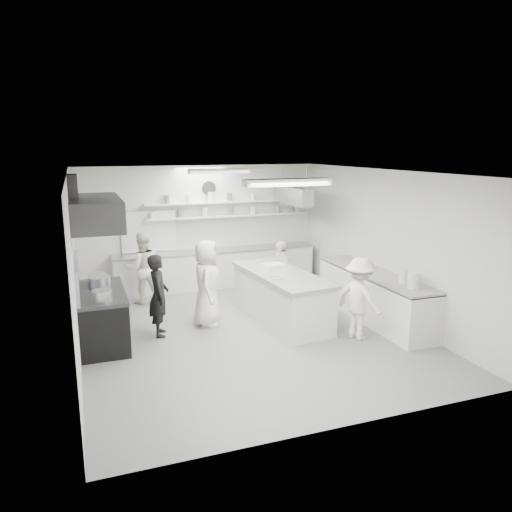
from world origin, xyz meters
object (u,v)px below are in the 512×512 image
object	(u,v)px
back_counter	(217,269)
prep_island	(281,298)
right_counter	(374,297)
stove	(102,318)
cook_stove	(159,295)
cook_back	(143,268)

from	to	relation	value
back_counter	prep_island	xyz separation A→B (m)	(0.55, -2.83, 0.01)
prep_island	right_counter	bearing A→B (deg)	-22.75
right_counter	prep_island	world-z (taller)	prep_island
stove	cook_stove	xyz separation A→B (m)	(1.01, 0.00, 0.32)
cook_stove	cook_back	world-z (taller)	cook_back
stove	prep_island	xyz separation A→B (m)	(3.45, -0.03, 0.02)
stove	cook_stove	size ratio (longest dim) A/B	1.17
right_counter	prep_island	distance (m)	1.89
right_counter	back_counter	bearing A→B (deg)	124.65
back_counter	right_counter	xyz separation A→B (m)	(2.35, -3.40, 0.01)
stove	right_counter	xyz separation A→B (m)	(5.25, -0.60, 0.02)
prep_island	cook_back	size ratio (longest dim) A/B	1.59
right_counter	prep_island	xyz separation A→B (m)	(-1.80, 0.57, 0.00)
cook_back	back_counter	bearing A→B (deg)	-161.29
back_counter	cook_back	world-z (taller)	cook_back
prep_island	cook_stove	world-z (taller)	cook_stove
stove	right_counter	size ratio (longest dim) A/B	0.55
cook_stove	cook_back	bearing A→B (deg)	7.13
stove	cook_stove	distance (m)	1.06
stove	back_counter	world-z (taller)	back_counter
cook_back	right_counter	bearing A→B (deg)	145.90
back_counter	cook_back	distance (m)	2.06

